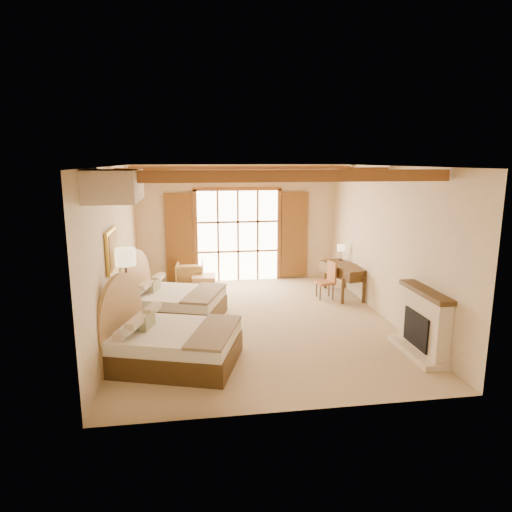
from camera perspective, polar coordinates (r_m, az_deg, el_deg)
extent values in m
plane|color=tan|center=(9.63, 0.09, -8.22)|extent=(7.00, 7.00, 0.00)
plane|color=beige|center=(12.63, -2.31, 4.09)|extent=(5.50, 0.00, 5.50)
plane|color=beige|center=(9.21, -17.09, 0.65)|extent=(0.00, 7.00, 7.00)
plane|color=beige|center=(9.99, 15.89, 1.57)|extent=(0.00, 7.00, 7.00)
plane|color=#AB7239|center=(9.04, 0.09, 11.19)|extent=(7.00, 7.00, 0.00)
cube|color=white|center=(12.64, -2.28, 2.50)|extent=(2.20, 0.02, 2.50)
cube|color=brown|center=(12.54, -9.55, 2.26)|extent=(0.75, 0.06, 2.40)
cube|color=brown|center=(12.88, 4.83, 2.64)|extent=(0.75, 0.06, 2.40)
cube|color=beige|center=(8.46, 20.27, -7.91)|extent=(0.25, 1.30, 1.10)
cube|color=black|center=(8.46, 19.80, -8.60)|extent=(0.18, 0.80, 0.60)
cube|color=beige|center=(8.60, 19.49, -11.11)|extent=(0.45, 1.40, 0.10)
cube|color=#4E3214|center=(8.29, 20.49, -4.20)|extent=(0.30, 1.40, 0.08)
cube|color=gold|center=(8.44, -17.60, 0.68)|extent=(0.05, 0.95, 0.75)
cube|color=#DEA64E|center=(8.44, -17.40, 0.68)|extent=(0.02, 0.82, 0.62)
cube|color=beige|center=(7.02, -17.25, 8.42)|extent=(0.70, 1.40, 0.45)
cube|color=#4E3214|center=(7.82, -10.05, -11.80)|extent=(2.34, 2.03, 0.39)
cube|color=white|center=(7.70, -10.13, -9.77)|extent=(2.29, 1.99, 0.21)
cube|color=#8A765C|center=(7.67, -5.08, -8.80)|extent=(1.03, 1.63, 0.05)
cube|color=gray|center=(7.66, -13.65, -8.29)|extent=(0.23, 0.42, 0.23)
cube|color=#4E3214|center=(9.94, -10.06, -6.62)|extent=(2.30, 2.01, 0.38)
cube|color=white|center=(9.85, -10.12, -5.01)|extent=(2.26, 1.97, 0.21)
cube|color=#8A765C|center=(9.82, -6.31, -4.26)|extent=(1.04, 1.59, 0.05)
cube|color=gray|center=(9.81, -12.78, -3.87)|extent=(0.24, 0.41, 0.23)
cube|color=#4E3214|center=(8.86, -15.27, -8.64)|extent=(0.58, 0.58, 0.54)
cylinder|color=#342318|center=(9.02, -15.45, -10.00)|extent=(0.25, 0.25, 0.03)
cylinder|color=#342318|center=(8.77, -15.72, -5.39)|extent=(0.04, 0.04, 1.50)
cylinder|color=#FFF0AD|center=(8.56, -16.03, -0.11)|extent=(0.37, 0.37, 0.31)
imported|color=tan|center=(12.25, -8.27, -2.32)|extent=(0.75, 0.77, 0.66)
cube|color=#A6794D|center=(11.78, -6.52, -3.44)|extent=(0.62, 0.62, 0.42)
cube|color=#4E3214|center=(11.47, 10.99, -1.21)|extent=(0.94, 1.55, 0.05)
cube|color=#4E3214|center=(11.50, 10.96, -1.86)|extent=(0.91, 1.51, 0.23)
cube|color=#915F35|center=(11.22, 8.61, -3.29)|extent=(0.47, 0.47, 0.05)
cube|color=#915F35|center=(11.21, 9.52, -1.93)|extent=(0.12, 0.40, 0.49)
cylinder|color=#342318|center=(11.99, 10.55, -0.45)|extent=(0.12, 0.12, 0.02)
cylinder|color=#342318|center=(11.96, 10.58, 0.22)|extent=(0.02, 0.02, 0.28)
cylinder|color=#FFF0AD|center=(11.93, 10.61, 1.02)|extent=(0.20, 0.20, 0.16)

